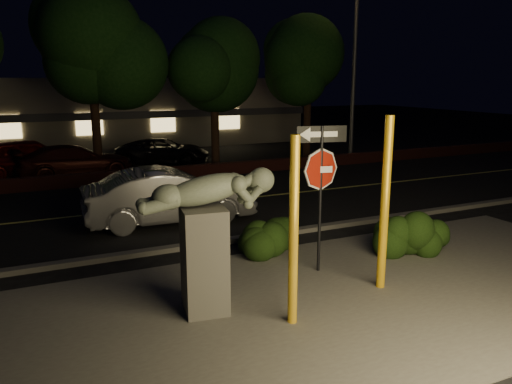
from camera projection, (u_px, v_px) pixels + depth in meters
ground at (180, 185)px, 18.94m from camera, size 90.00×90.00×0.00m
patio at (348, 298)px, 9.21m from camera, size 14.00×6.00×0.02m
road at (206, 203)px, 16.29m from camera, size 80.00×8.00×0.01m
lane_marking at (206, 202)px, 16.28m from camera, size 80.00×0.12×0.00m
curb at (259, 236)px, 12.65m from camera, size 80.00×0.25×0.12m
brick_wall at (170, 173)px, 20.04m from camera, size 40.00×0.35×0.50m
parking_lot at (140, 159)px, 25.14m from camera, size 40.00×12.00×0.01m
building at (112, 110)px, 31.76m from camera, size 22.00×10.20×4.00m
tree_far_b at (89, 24)px, 19.41m from camera, size 5.20×5.20×8.41m
tree_far_c at (213, 38)px, 21.18m from camera, size 4.80×4.80×7.84m
tree_far_d at (309, 47)px, 23.73m from camera, size 4.40×4.40×7.42m
yellow_pole_left at (294, 233)px, 7.94m from camera, size 0.16×0.16×3.13m
yellow_pole_right at (385, 205)px, 9.33m from camera, size 0.17×0.17×3.33m
signpost at (321, 170)px, 10.03m from camera, size 1.02×0.25×3.05m
sculpture at (206, 227)px, 8.37m from camera, size 2.34×0.90×2.50m
hedge_center at (269, 234)px, 11.47m from camera, size 1.99×1.45×0.94m
hedge_right at (403, 230)px, 11.41m from camera, size 1.76×0.96×1.14m
hedge_far_right at (429, 234)px, 11.54m from camera, size 1.35×0.92×0.89m
streetlight at (353, 44)px, 23.73m from camera, size 1.35×0.67×9.37m
silver_sedan at (169, 196)px, 13.87m from camera, size 4.71×1.76×1.54m
parked_car_red at (30, 157)px, 20.56m from camera, size 4.78×2.21×1.59m
parked_car_darkred at (75, 161)px, 20.38m from camera, size 4.75×2.32×1.33m
parked_car_dark at (163, 151)px, 23.62m from camera, size 4.77×3.49×1.20m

